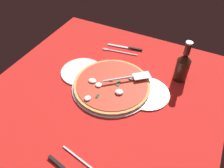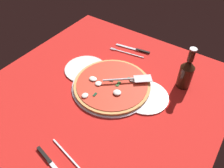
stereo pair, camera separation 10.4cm
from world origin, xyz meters
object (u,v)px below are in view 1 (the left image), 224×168
object	(u,v)px
dinner_plate_right	(146,93)
pizza_server	(129,77)
place_setting_far	(124,50)
pizza	(112,84)
beer_bottle	(183,66)
dinner_plate_left	(82,72)
place_setting_near	(75,168)

from	to	relation	value
dinner_plate_right	pizza_server	world-z (taller)	pizza_server
pizza_server	place_setting_far	bearing A→B (deg)	78.88
dinner_plate_right	pizza	world-z (taller)	pizza
place_setting_far	beer_bottle	distance (cm)	35.97
dinner_plate_left	beer_bottle	size ratio (longest dim) A/B	0.98
pizza_server	place_setting_far	distance (cm)	27.06
pizza_server	place_setting_near	bearing A→B (deg)	-129.61
dinner_plate_left	place_setting_near	distance (cm)	50.12
dinner_plate_right	beer_bottle	distance (cm)	21.53
dinner_plate_left	pizza	xyz separation A→B (cm)	(18.34, -2.67, 1.34)
place_setting_far	pizza	bearing A→B (deg)	94.08
dinner_plate_right	pizza	distance (cm)	16.52
dinner_plate_right	place_setting_far	size ratio (longest dim) A/B	1.00
pizza	place_setting_near	size ratio (longest dim) A/B	1.53
pizza	place_setting_near	world-z (taller)	pizza
dinner_plate_right	pizza	xyz separation A→B (cm)	(-16.16, -3.16, 1.34)
pizza	place_setting_near	bearing A→B (deg)	-81.32
pizza_server	place_setting_far	world-z (taller)	pizza_server
place_setting_far	pizza_server	bearing A→B (deg)	109.71
place_setting_near	pizza_server	bearing A→B (deg)	101.06
pizza	place_setting_far	world-z (taller)	pizza
pizza	place_setting_near	distance (cm)	41.50
pizza	beer_bottle	distance (cm)	34.27
pizza_server	beer_bottle	size ratio (longest dim) A/B	0.91
dinner_plate_left	beer_bottle	bearing A→B (deg)	20.84
pizza_server	place_setting_near	world-z (taller)	pizza_server
place_setting_near	dinner_plate_right	bearing A→B (deg)	88.22
place_setting_far	dinner_plate_left	bearing A→B (deg)	57.42
dinner_plate_left	place_setting_far	xyz separation A→B (cm)	(11.57, 26.49, -0.13)
dinner_plate_left	place_setting_near	xyz separation A→B (cm)	(24.60, -43.67, -0.14)
dinner_plate_left	place_setting_near	world-z (taller)	place_setting_near
pizza_server	place_setting_near	xyz separation A→B (cm)	(0.16, -46.66, -3.82)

